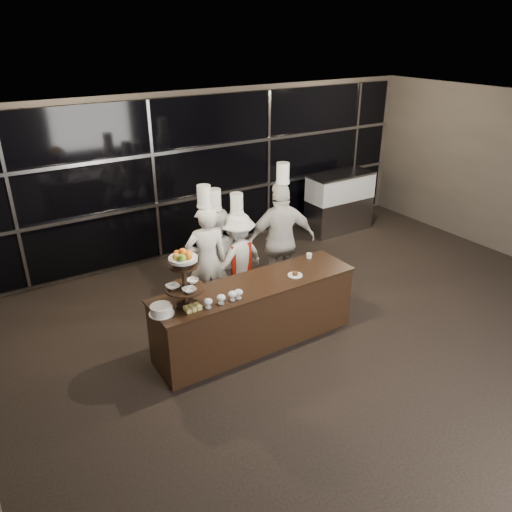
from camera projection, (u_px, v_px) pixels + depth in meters
room at (424, 273)px, 5.54m from camera, size 10.00×10.00×10.00m
window_wall at (214, 172)px, 9.32m from camera, size 8.60×0.10×2.80m
buffet_counter at (255, 313)px, 6.75m from camera, size 2.84×0.74×0.92m
display_stand at (184, 273)px, 5.89m from camera, size 0.48×0.48×0.74m
compotes at (225, 297)px, 6.07m from camera, size 0.53×0.11×0.12m
layer_cake at (161, 310)px, 5.84m from camera, size 0.30×0.30×0.11m
pastry_squares at (193, 308)px, 5.94m from camera, size 0.19×0.13×0.05m
small_plate at (295, 275)px, 6.75m from camera, size 0.20×0.20×0.05m
chef_cup at (309, 256)px, 7.26m from camera, size 0.08×0.08×0.07m
display_case at (340, 199)px, 10.44m from camera, size 1.42×0.62×1.24m
chef_a at (207, 260)px, 7.29m from camera, size 0.70×0.54×2.01m
chef_b at (217, 256)px, 7.65m from camera, size 0.83×0.69×1.85m
chef_c at (238, 258)px, 7.67m from camera, size 1.06×0.74×1.79m
chef_d at (281, 240)px, 7.79m from camera, size 1.19×0.76×2.18m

